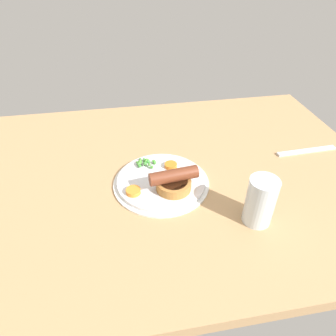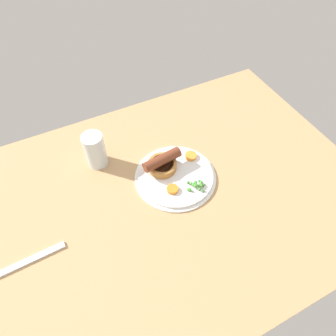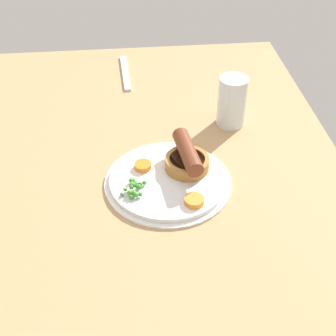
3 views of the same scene
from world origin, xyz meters
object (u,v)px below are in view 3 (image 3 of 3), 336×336
dinner_plate (168,181)px  carrot_slice_1 (141,165)px  sausage_pudding (187,159)px  drinking_glass (232,102)px  carrot_slice_0 (194,201)px  fork (125,73)px  pea_pile (134,187)px

dinner_plate → carrot_slice_1: bearing=55.1°
carrot_slice_1 → dinner_plate: bearing=-124.9°
dinner_plate → carrot_slice_1: (3.40, 4.88, 1.35)cm
dinner_plate → sausage_pudding: bearing=-58.4°
dinner_plate → drinking_glass: (18.41, -15.59, 4.99)cm
carrot_slice_0 → fork: bearing=11.8°
sausage_pudding → carrot_slice_0: (-9.57, 0.01, -1.74)cm
sausage_pudding → drinking_glass: 19.94cm
carrot_slice_0 → drinking_glass: bearing=-24.6°
pea_pile → carrot_slice_0: bearing=-111.2°
carrot_slice_0 → fork: 51.63cm
carrot_slice_0 → fork: size_ratio=0.19×
drinking_glass → pea_pile: bearing=134.5°
pea_pile → carrot_slice_1: bearing=-13.1°
fork → drinking_glass: size_ratio=1.62×
pea_pile → fork: 46.58cm
fork → sausage_pudding: bearing=-168.0°
dinner_plate → sausage_pudding: size_ratio=2.03×
pea_pile → fork: (46.53, 0.23, -2.05)cm
fork → drinking_glass: drinking_glass is taller
dinner_plate → carrot_slice_0: size_ratio=6.88×
fork → pea_pile: bearing=177.9°
carrot_slice_1 → carrot_slice_0: bearing=-140.5°
drinking_glass → dinner_plate: bearing=139.8°
dinner_plate → drinking_glass: bearing=-40.2°
sausage_pudding → pea_pile: bearing=-68.4°
dinner_plate → carrot_slice_0: 8.27cm
dinner_plate → carrot_slice_1: carrot_slice_1 is taller
pea_pile → drinking_glass: size_ratio=0.48×
sausage_pudding → fork: (40.95, 10.52, -3.37)cm
pea_pile → carrot_slice_0: 11.03cm
sausage_pudding → pea_pile: sausage_pudding is taller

